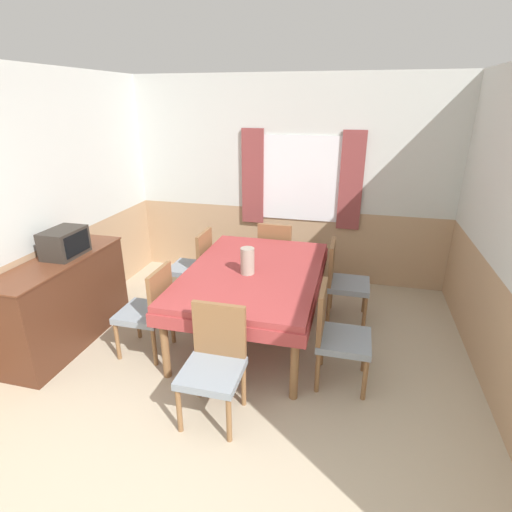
{
  "coord_description": "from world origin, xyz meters",
  "views": [
    {
      "loc": [
        0.86,
        -1.19,
        2.29
      ],
      "look_at": [
        -0.03,
        2.32,
        0.87
      ],
      "focal_mm": 28.0,
      "sensor_mm": 36.0,
      "label": 1
    }
  ],
  "objects_px": {
    "dining_table": "(253,279)",
    "tv": "(64,243)",
    "chair_left_far": "(195,264)",
    "chair_right_near": "(336,333)",
    "chair_left_near": "(149,308)",
    "chair_head_window": "(276,253)",
    "chair_head_near": "(214,361)",
    "chair_right_far": "(343,279)",
    "sideboard": "(65,301)",
    "vase": "(247,261)"
  },
  "relations": [
    {
      "from": "chair_head_near",
      "to": "vase",
      "type": "relative_size",
      "value": 3.4
    },
    {
      "from": "chair_head_window",
      "to": "sideboard",
      "type": "xyz_separation_m",
      "value": [
        -1.76,
        -1.76,
        -0.02
      ]
    },
    {
      "from": "dining_table",
      "to": "chair_right_near",
      "type": "height_order",
      "value": "chair_right_near"
    },
    {
      "from": "chair_right_far",
      "to": "chair_left_far",
      "type": "height_order",
      "value": "same"
    },
    {
      "from": "chair_left_far",
      "to": "vase",
      "type": "height_order",
      "value": "vase"
    },
    {
      "from": "chair_head_window",
      "to": "chair_left_near",
      "type": "bearing_deg",
      "value": -116.59
    },
    {
      "from": "chair_right_far",
      "to": "chair_right_near",
      "type": "xyz_separation_m",
      "value": [
        0.0,
        -1.11,
        0.0
      ]
    },
    {
      "from": "chair_right_near",
      "to": "sideboard",
      "type": "height_order",
      "value": "sideboard"
    },
    {
      "from": "chair_head_window",
      "to": "chair_right_near",
      "type": "relative_size",
      "value": 1.0
    },
    {
      "from": "chair_head_near",
      "to": "chair_head_window",
      "type": "distance_m",
      "value": 2.33
    },
    {
      "from": "chair_right_far",
      "to": "chair_head_window",
      "type": "bearing_deg",
      "value": -125.3
    },
    {
      "from": "dining_table",
      "to": "chair_left_far",
      "type": "relative_size",
      "value": 2.18
    },
    {
      "from": "chair_right_far",
      "to": "tv",
      "type": "distance_m",
      "value": 2.85
    },
    {
      "from": "chair_left_near",
      "to": "dining_table",
      "type": "bearing_deg",
      "value": -57.19
    },
    {
      "from": "tv",
      "to": "vase",
      "type": "height_order",
      "value": "tv"
    },
    {
      "from": "tv",
      "to": "dining_table",
      "type": "bearing_deg",
      "value": 15.68
    },
    {
      "from": "chair_right_near",
      "to": "chair_left_near",
      "type": "bearing_deg",
      "value": -90.0
    },
    {
      "from": "dining_table",
      "to": "tv",
      "type": "height_order",
      "value": "tv"
    },
    {
      "from": "chair_left_near",
      "to": "chair_head_window",
      "type": "xyz_separation_m",
      "value": [
        0.86,
        1.72,
        0.0
      ]
    },
    {
      "from": "chair_left_far",
      "to": "chair_right_near",
      "type": "distance_m",
      "value": 2.05
    },
    {
      "from": "dining_table",
      "to": "vase",
      "type": "relative_size",
      "value": 7.41
    },
    {
      "from": "chair_left_far",
      "to": "chair_right_near",
      "type": "bearing_deg",
      "value": -122.81
    },
    {
      "from": "chair_head_near",
      "to": "chair_left_far",
      "type": "xyz_separation_m",
      "value": [
        -0.86,
        1.72,
        0.0
      ]
    },
    {
      "from": "chair_right_far",
      "to": "sideboard",
      "type": "relative_size",
      "value": 0.61
    },
    {
      "from": "chair_head_window",
      "to": "sideboard",
      "type": "distance_m",
      "value": 2.48
    },
    {
      "from": "chair_head_near",
      "to": "vase",
      "type": "distance_m",
      "value": 1.14
    },
    {
      "from": "vase",
      "to": "chair_left_near",
      "type": "bearing_deg",
      "value": -151.0
    },
    {
      "from": "chair_left_near",
      "to": "chair_head_window",
      "type": "distance_m",
      "value": 1.92
    },
    {
      "from": "chair_left_near",
      "to": "chair_right_near",
      "type": "height_order",
      "value": "same"
    },
    {
      "from": "chair_right_near",
      "to": "chair_head_window",
      "type": "bearing_deg",
      "value": -153.41
    },
    {
      "from": "chair_left_far",
      "to": "chair_right_near",
      "type": "height_order",
      "value": "same"
    },
    {
      "from": "chair_right_near",
      "to": "chair_right_far",
      "type": "bearing_deg",
      "value": -180.0
    },
    {
      "from": "chair_right_far",
      "to": "chair_left_near",
      "type": "distance_m",
      "value": 2.05
    },
    {
      "from": "dining_table",
      "to": "chair_left_far",
      "type": "bearing_deg",
      "value": 147.19
    },
    {
      "from": "chair_left_near",
      "to": "tv",
      "type": "xyz_separation_m",
      "value": [
        -0.87,
        0.07,
        0.55
      ]
    },
    {
      "from": "chair_right_near",
      "to": "vase",
      "type": "distance_m",
      "value": 1.07
    },
    {
      "from": "chair_right_near",
      "to": "vase",
      "type": "xyz_separation_m",
      "value": [
        -0.89,
        0.46,
        0.38
      ]
    },
    {
      "from": "chair_head_near",
      "to": "chair_left_near",
      "type": "xyz_separation_m",
      "value": [
        -0.86,
        0.61,
        0.0
      ]
    },
    {
      "from": "chair_right_far",
      "to": "chair_right_near",
      "type": "distance_m",
      "value": 1.11
    },
    {
      "from": "chair_head_near",
      "to": "chair_head_window",
      "type": "relative_size",
      "value": 1.0
    },
    {
      "from": "dining_table",
      "to": "vase",
      "type": "distance_m",
      "value": 0.25
    },
    {
      "from": "chair_left_far",
      "to": "chair_right_near",
      "type": "xyz_separation_m",
      "value": [
        1.72,
        -1.11,
        0.0
      ]
    },
    {
      "from": "sideboard",
      "to": "vase",
      "type": "distance_m",
      "value": 1.84
    },
    {
      "from": "dining_table",
      "to": "tv",
      "type": "relative_size",
      "value": 4.75
    },
    {
      "from": "sideboard",
      "to": "chair_head_window",
      "type": "bearing_deg",
      "value": 45.03
    },
    {
      "from": "chair_head_window",
      "to": "chair_left_far",
      "type": "bearing_deg",
      "value": -144.7
    },
    {
      "from": "chair_head_window",
      "to": "sideboard",
      "type": "height_order",
      "value": "sideboard"
    },
    {
      "from": "chair_head_window",
      "to": "tv",
      "type": "xyz_separation_m",
      "value": [
        -1.73,
        -1.65,
        0.55
      ]
    },
    {
      "from": "sideboard",
      "to": "chair_left_far",
      "type": "bearing_deg",
      "value": 52.08
    },
    {
      "from": "chair_right_far",
      "to": "chair_left_near",
      "type": "height_order",
      "value": "same"
    }
  ]
}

